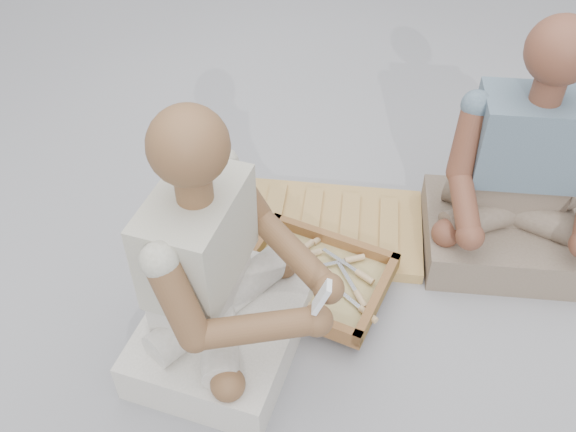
% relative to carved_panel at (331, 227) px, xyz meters
% --- Properties ---
extents(ground, '(60.00, 60.00, 0.00)m').
position_rel_carved_panel_xyz_m(ground, '(-0.05, -0.48, -0.02)').
color(ground, '#9B9BA0').
rests_on(ground, ground).
extents(carved_panel, '(0.71, 0.50, 0.04)m').
position_rel_carved_panel_xyz_m(carved_panel, '(0.00, 0.00, 0.00)').
color(carved_panel, '#AC7D42').
rests_on(carved_panel, ground).
extents(tool_tray, '(0.56, 0.49, 0.06)m').
position_rel_carved_panel_xyz_m(tool_tray, '(-0.02, -0.30, 0.04)').
color(tool_tray, brown).
rests_on(tool_tray, carved_panel).
extents(chisel_0, '(0.12, 0.20, 0.02)m').
position_rel_carved_panel_xyz_m(chisel_0, '(0.01, -0.32, 0.05)').
color(chisel_0, silver).
rests_on(chisel_0, tool_tray).
extents(chisel_1, '(0.22, 0.02, 0.02)m').
position_rel_carved_panel_xyz_m(chisel_1, '(-0.03, -0.30, 0.06)').
color(chisel_1, silver).
rests_on(chisel_1, tool_tray).
extents(chisel_2, '(0.20, 0.12, 0.02)m').
position_rel_carved_panel_xyz_m(chisel_2, '(0.09, -0.21, 0.06)').
color(chisel_2, silver).
rests_on(chisel_2, tool_tray).
extents(chisel_3, '(0.07, 0.22, 0.02)m').
position_rel_carved_panel_xyz_m(chisel_3, '(-0.06, -0.30, 0.05)').
color(chisel_3, silver).
rests_on(chisel_3, tool_tray).
extents(chisel_4, '(0.19, 0.14, 0.02)m').
position_rel_carved_panel_xyz_m(chisel_4, '(-0.06, -0.22, 0.06)').
color(chisel_4, silver).
rests_on(chisel_4, tool_tray).
extents(chisel_5, '(0.19, 0.15, 0.02)m').
position_rel_carved_panel_xyz_m(chisel_5, '(0.17, -0.41, 0.06)').
color(chisel_5, silver).
rests_on(chisel_5, tool_tray).
extents(chisel_6, '(0.12, 0.20, 0.02)m').
position_rel_carved_panel_xyz_m(chisel_6, '(-0.07, -0.19, 0.05)').
color(chisel_6, silver).
rests_on(chisel_6, tool_tray).
extents(chisel_7, '(0.20, 0.13, 0.02)m').
position_rel_carved_panel_xyz_m(chisel_7, '(0.14, -0.27, 0.06)').
color(chisel_7, silver).
rests_on(chisel_7, tool_tray).
extents(chisel_8, '(0.14, 0.19, 0.02)m').
position_rel_carved_panel_xyz_m(chisel_8, '(-0.04, -0.14, 0.05)').
color(chisel_8, silver).
rests_on(chisel_8, tool_tray).
extents(chisel_9, '(0.15, 0.18, 0.02)m').
position_rel_carved_panel_xyz_m(chisel_9, '(-0.02, -0.42, 0.06)').
color(chisel_9, silver).
rests_on(chisel_9, tool_tray).
extents(chisel_10, '(0.07, 0.22, 0.02)m').
position_rel_carved_panel_xyz_m(chisel_10, '(-0.08, -0.22, 0.05)').
color(chisel_10, silver).
rests_on(chisel_10, tool_tray).
extents(chisel_11, '(0.14, 0.19, 0.02)m').
position_rel_carved_panel_xyz_m(chisel_11, '(0.14, -0.35, 0.06)').
color(chisel_11, silver).
rests_on(chisel_11, tool_tray).
extents(wood_chip_0, '(0.02, 0.02, 0.00)m').
position_rel_carved_panel_xyz_m(wood_chip_0, '(-0.28, -0.52, -0.02)').
color(wood_chip_0, tan).
rests_on(wood_chip_0, ground).
extents(wood_chip_1, '(0.02, 0.02, 0.00)m').
position_rel_carved_panel_xyz_m(wood_chip_1, '(-0.29, -0.38, -0.02)').
color(wood_chip_1, tan).
rests_on(wood_chip_1, ground).
extents(wood_chip_2, '(0.02, 0.02, 0.00)m').
position_rel_carved_panel_xyz_m(wood_chip_2, '(-0.35, -0.17, -0.02)').
color(wood_chip_2, tan).
rests_on(wood_chip_2, ground).
extents(wood_chip_3, '(0.02, 0.02, 0.00)m').
position_rel_carved_panel_xyz_m(wood_chip_3, '(0.16, -0.49, -0.02)').
color(wood_chip_3, tan).
rests_on(wood_chip_3, ground).
extents(wood_chip_4, '(0.02, 0.02, 0.00)m').
position_rel_carved_panel_xyz_m(wood_chip_4, '(-0.20, -0.04, -0.02)').
color(wood_chip_4, tan).
rests_on(wood_chip_4, ground).
extents(wood_chip_5, '(0.02, 0.02, 0.00)m').
position_rel_carved_panel_xyz_m(wood_chip_5, '(0.21, -0.25, -0.02)').
color(wood_chip_5, tan).
rests_on(wood_chip_5, ground).
extents(wood_chip_6, '(0.02, 0.02, 0.00)m').
position_rel_carved_panel_xyz_m(wood_chip_6, '(0.14, -0.48, -0.02)').
color(wood_chip_6, tan).
rests_on(wood_chip_6, ground).
extents(wood_chip_7, '(0.02, 0.02, 0.00)m').
position_rel_carved_panel_xyz_m(wood_chip_7, '(0.07, -0.43, -0.02)').
color(wood_chip_7, tan).
rests_on(wood_chip_7, ground).
extents(wood_chip_8, '(0.02, 0.02, 0.00)m').
position_rel_carved_panel_xyz_m(wood_chip_8, '(-0.00, -0.37, -0.02)').
color(wood_chip_8, tan).
rests_on(wood_chip_8, ground).
extents(wood_chip_9, '(0.02, 0.02, 0.00)m').
position_rel_carved_panel_xyz_m(wood_chip_9, '(-0.01, -0.20, -0.02)').
color(wood_chip_9, tan).
rests_on(wood_chip_9, ground).
extents(wood_chip_10, '(0.02, 0.02, 0.00)m').
position_rel_carved_panel_xyz_m(wood_chip_10, '(-0.02, -0.29, -0.02)').
color(wood_chip_10, tan).
rests_on(wood_chip_10, ground).
extents(wood_chip_11, '(0.02, 0.02, 0.00)m').
position_rel_carved_panel_xyz_m(wood_chip_11, '(-0.34, 0.10, -0.02)').
color(wood_chip_11, tan).
rests_on(wood_chip_11, ground).
extents(craftsman, '(0.62, 0.62, 0.88)m').
position_rel_carved_panel_xyz_m(craftsman, '(-0.26, -0.57, 0.28)').
color(craftsman, beige).
rests_on(craftsman, ground).
extents(companion, '(0.62, 0.52, 0.89)m').
position_rel_carved_panel_xyz_m(companion, '(0.62, 0.05, 0.28)').
color(companion, '#776755').
rests_on(companion, ground).
extents(mobile_phone, '(0.05, 0.05, 0.10)m').
position_rel_carved_panel_xyz_m(mobile_phone, '(0.06, -0.67, 0.40)').
color(mobile_phone, white).
rests_on(mobile_phone, craftsman).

